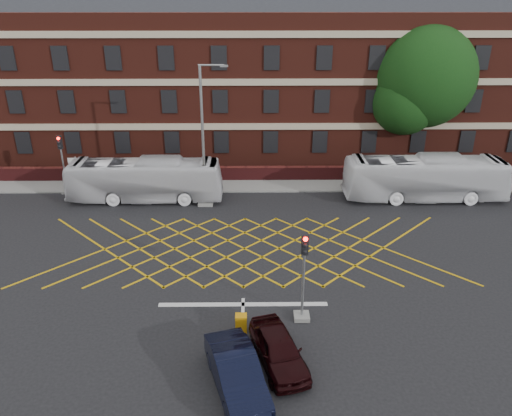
{
  "coord_description": "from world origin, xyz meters",
  "views": [
    {
      "loc": [
        0.42,
        -23.19,
        13.8
      ],
      "look_at": [
        0.66,
        1.5,
        2.78
      ],
      "focal_mm": 35.0,
      "sensor_mm": 36.0,
      "label": 1
    }
  ],
  "objects_px": {
    "bus_right": "(425,178)",
    "utility_cabinet": "(241,323)",
    "traffic_light_near": "(303,285)",
    "direction_signs": "(76,167)",
    "street_lamp": "(205,159)",
    "traffic_light_far": "(64,170)",
    "car_navy": "(237,373)",
    "deciduous_tree": "(422,84)",
    "car_maroon": "(279,349)",
    "bus_left": "(145,180)"
  },
  "relations": [
    {
      "from": "bus_right",
      "to": "traffic_light_far",
      "type": "distance_m",
      "value": 25.51
    },
    {
      "from": "deciduous_tree",
      "to": "street_lamp",
      "type": "bearing_deg",
      "value": -153.2
    },
    {
      "from": "direction_signs",
      "to": "utility_cabinet",
      "type": "relative_size",
      "value": 2.61
    },
    {
      "from": "traffic_light_far",
      "to": "street_lamp",
      "type": "relative_size",
      "value": 0.46
    },
    {
      "from": "traffic_light_near",
      "to": "direction_signs",
      "type": "height_order",
      "value": "traffic_light_near"
    },
    {
      "from": "deciduous_tree",
      "to": "direction_signs",
      "type": "distance_m",
      "value": 27.64
    },
    {
      "from": "car_navy",
      "to": "car_maroon",
      "type": "distance_m",
      "value": 2.13
    },
    {
      "from": "utility_cabinet",
      "to": "bus_left",
      "type": "bearing_deg",
      "value": 115.08
    },
    {
      "from": "traffic_light_near",
      "to": "traffic_light_far",
      "type": "relative_size",
      "value": 1.0
    },
    {
      "from": "car_navy",
      "to": "traffic_light_far",
      "type": "distance_m",
      "value": 23.36
    },
    {
      "from": "traffic_light_near",
      "to": "street_lamp",
      "type": "xyz_separation_m",
      "value": [
        -5.35,
        13.02,
        1.51
      ]
    },
    {
      "from": "car_navy",
      "to": "utility_cabinet",
      "type": "distance_m",
      "value": 3.41
    },
    {
      "from": "car_maroon",
      "to": "utility_cabinet",
      "type": "height_order",
      "value": "car_maroon"
    },
    {
      "from": "deciduous_tree",
      "to": "utility_cabinet",
      "type": "xyz_separation_m",
      "value": [
        -14.09,
        -22.37,
        -6.28
      ]
    },
    {
      "from": "car_navy",
      "to": "car_maroon",
      "type": "bearing_deg",
      "value": 23.96
    },
    {
      "from": "bus_left",
      "to": "traffic_light_near",
      "type": "distance_m",
      "value": 16.89
    },
    {
      "from": "car_maroon",
      "to": "deciduous_tree",
      "type": "xyz_separation_m",
      "value": [
        12.57,
        24.36,
        6.02
      ]
    },
    {
      "from": "bus_right",
      "to": "street_lamp",
      "type": "xyz_separation_m",
      "value": [
        -15.17,
        -0.81,
        1.72
      ]
    },
    {
      "from": "bus_right",
      "to": "traffic_light_near",
      "type": "bearing_deg",
      "value": 144.93
    },
    {
      "from": "bus_left",
      "to": "direction_signs",
      "type": "relative_size",
      "value": 4.85
    },
    {
      "from": "car_navy",
      "to": "deciduous_tree",
      "type": "bearing_deg",
      "value": 44.24
    },
    {
      "from": "direction_signs",
      "to": "utility_cabinet",
      "type": "xyz_separation_m",
      "value": [
        12.63,
        -17.71,
        -0.96
      ]
    },
    {
      "from": "bus_left",
      "to": "car_maroon",
      "type": "relative_size",
      "value": 2.69
    },
    {
      "from": "car_maroon",
      "to": "street_lamp",
      "type": "relative_size",
      "value": 0.42
    },
    {
      "from": "deciduous_tree",
      "to": "utility_cabinet",
      "type": "bearing_deg",
      "value": -122.21
    },
    {
      "from": "street_lamp",
      "to": "bus_right",
      "type": "bearing_deg",
      "value": 3.05
    },
    {
      "from": "deciduous_tree",
      "to": "traffic_light_far",
      "type": "distance_m",
      "value": 28.17
    },
    {
      "from": "bus_right",
      "to": "utility_cabinet",
      "type": "bearing_deg",
      "value": 139.89
    },
    {
      "from": "bus_right",
      "to": "car_maroon",
      "type": "bearing_deg",
      "value": 146.91
    },
    {
      "from": "deciduous_tree",
      "to": "direction_signs",
      "type": "xyz_separation_m",
      "value": [
        -26.72,
        -4.65,
        -5.32
      ]
    },
    {
      "from": "car_navy",
      "to": "deciduous_tree",
      "type": "height_order",
      "value": "deciduous_tree"
    },
    {
      "from": "bus_right",
      "to": "deciduous_tree",
      "type": "xyz_separation_m",
      "value": [
        1.54,
        7.64,
        5.14
      ]
    },
    {
      "from": "street_lamp",
      "to": "direction_signs",
      "type": "relative_size",
      "value": 4.27
    },
    {
      "from": "utility_cabinet",
      "to": "deciduous_tree",
      "type": "bearing_deg",
      "value": 57.79
    },
    {
      "from": "deciduous_tree",
      "to": "utility_cabinet",
      "type": "height_order",
      "value": "deciduous_tree"
    },
    {
      "from": "car_maroon",
      "to": "traffic_light_far",
      "type": "xyz_separation_m",
      "value": [
        -14.44,
        18.1,
        1.09
      ]
    },
    {
      "from": "traffic_light_far",
      "to": "street_lamp",
      "type": "bearing_deg",
      "value": -11.95
    },
    {
      "from": "traffic_light_far",
      "to": "utility_cabinet",
      "type": "relative_size",
      "value": 5.07
    },
    {
      "from": "car_maroon",
      "to": "traffic_light_near",
      "type": "xyz_separation_m",
      "value": [
        1.21,
        2.9,
        1.09
      ]
    },
    {
      "from": "deciduous_tree",
      "to": "utility_cabinet",
      "type": "distance_m",
      "value": 27.17
    },
    {
      "from": "bus_right",
      "to": "deciduous_tree",
      "type": "relative_size",
      "value": 0.99
    },
    {
      "from": "bus_left",
      "to": "car_navy",
      "type": "height_order",
      "value": "bus_left"
    },
    {
      "from": "traffic_light_near",
      "to": "direction_signs",
      "type": "bearing_deg",
      "value": 132.41
    },
    {
      "from": "car_maroon",
      "to": "traffic_light_far",
      "type": "height_order",
      "value": "traffic_light_far"
    },
    {
      "from": "street_lamp",
      "to": "utility_cabinet",
      "type": "bearing_deg",
      "value": -79.33
    },
    {
      "from": "street_lamp",
      "to": "car_navy",
      "type": "bearing_deg",
      "value": -81.7
    },
    {
      "from": "traffic_light_near",
      "to": "traffic_light_far",
      "type": "distance_m",
      "value": 21.82
    },
    {
      "from": "bus_right",
      "to": "utility_cabinet",
      "type": "distance_m",
      "value": 19.38
    },
    {
      "from": "car_maroon",
      "to": "deciduous_tree",
      "type": "relative_size",
      "value": 0.35
    },
    {
      "from": "car_maroon",
      "to": "utility_cabinet",
      "type": "relative_size",
      "value": 4.7
    }
  ]
}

